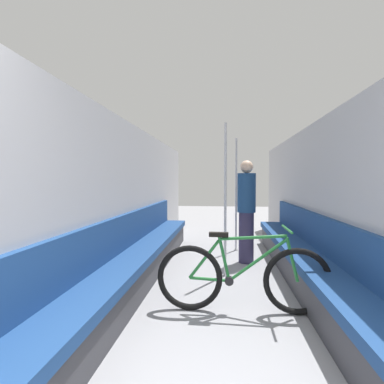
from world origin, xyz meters
TOP-DOWN VIEW (x-y plane):
  - wall_left at (-1.36, 3.27)m, footprint 0.10×9.74m
  - wall_right at (1.36, 3.27)m, footprint 0.10×9.74m
  - bench_seat_row_left at (-1.10, 3.19)m, footprint 0.47×5.69m
  - bench_seat_row_right at (1.10, 3.19)m, footprint 0.47×5.69m
  - bicycle at (0.23, 2.47)m, footprint 1.78×0.46m
  - grab_pole_near at (0.27, 5.23)m, footprint 0.08×0.08m
  - grab_pole_far at (0.05, 3.65)m, footprint 0.08×0.08m
  - passenger_standing at (0.41, 4.38)m, footprint 0.30×0.30m

SIDE VIEW (x-z plane):
  - bench_seat_row_left at x=-1.10m, z-range -0.16..0.76m
  - bench_seat_row_right at x=1.10m, z-range -0.16..0.76m
  - bicycle at x=0.23m, z-range -0.08..0.81m
  - passenger_standing at x=0.41m, z-range 0.03..1.72m
  - grab_pole_near at x=0.27m, z-range -0.03..2.14m
  - grab_pole_far at x=0.05m, z-range -0.03..2.14m
  - wall_left at x=-1.36m, z-range 0.00..2.19m
  - wall_right at x=1.36m, z-range 0.00..2.19m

